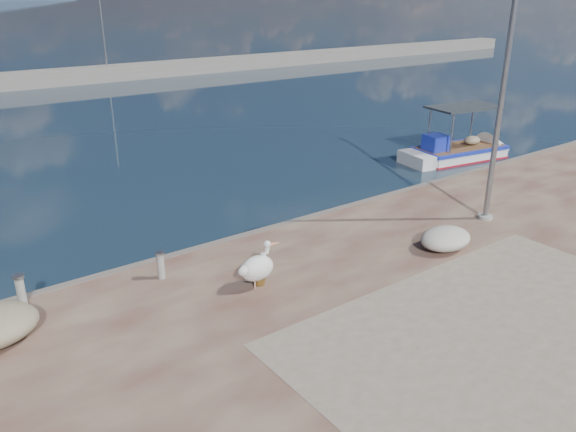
# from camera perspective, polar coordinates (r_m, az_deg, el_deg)

# --- Properties ---
(ground) EXTENTS (1400.00, 1400.00, 0.00)m
(ground) POSITION_cam_1_polar(r_m,az_deg,el_deg) (12.94, 10.19, -10.41)
(ground) COLOR #162635
(ground) RESTS_ON ground
(quay_patch) EXTENTS (9.00, 7.00, 0.01)m
(quay_patch) POSITION_cam_1_polar(r_m,az_deg,el_deg) (11.97, 24.43, -12.28)
(quay_patch) COLOR gray
(quay_patch) RESTS_ON quay
(breakwater) EXTENTS (120.00, 2.20, 7.50)m
(breakwater) POSITION_cam_1_polar(r_m,az_deg,el_deg) (48.45, -26.93, 12.07)
(breakwater) COLOR gray
(breakwater) RESTS_ON ground
(boat_right) EXTENTS (5.86, 2.70, 2.71)m
(boat_right) POSITION_cam_1_polar(r_m,az_deg,el_deg) (25.96, 16.90, 6.04)
(boat_right) COLOR white
(boat_right) RESTS_ON ground
(pelican) EXTENTS (1.12, 0.55, 1.09)m
(pelican) POSITION_cam_1_polar(r_m,az_deg,el_deg) (12.81, -3.11, -5.21)
(pelican) COLOR tan
(pelican) RESTS_ON quay
(lamp_post) EXTENTS (0.44, 0.96, 7.00)m
(lamp_post) POSITION_cam_1_polar(r_m,az_deg,el_deg) (17.03, 20.68, 10.16)
(lamp_post) COLOR gray
(lamp_post) RESTS_ON quay
(bollard_near) EXTENTS (0.22, 0.22, 0.68)m
(bollard_near) POSITION_cam_1_polar(r_m,az_deg,el_deg) (13.60, -12.80, -4.77)
(bollard_near) COLOR gray
(bollard_near) RESTS_ON quay
(bollard_far) EXTENTS (0.25, 0.25, 0.75)m
(bollard_far) POSITION_cam_1_polar(r_m,az_deg,el_deg) (13.38, -25.52, -6.77)
(bollard_far) COLOR gray
(bollard_far) RESTS_ON quay
(potted_plant) EXTENTS (0.60, 0.56, 0.55)m
(potted_plant) POSITION_cam_1_polar(r_m,az_deg,el_deg) (13.05, -2.89, -5.86)
(potted_plant) COLOR #33722D
(potted_plant) RESTS_ON quay
(net_pile_d) EXTENTS (1.49, 1.12, 0.56)m
(net_pile_d) POSITION_cam_1_polar(r_m,az_deg,el_deg) (15.39, 15.70, -2.22)
(net_pile_d) COLOR beige
(net_pile_d) RESTS_ON quay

